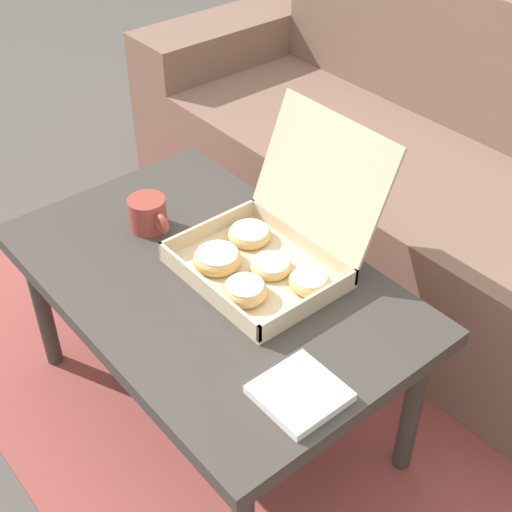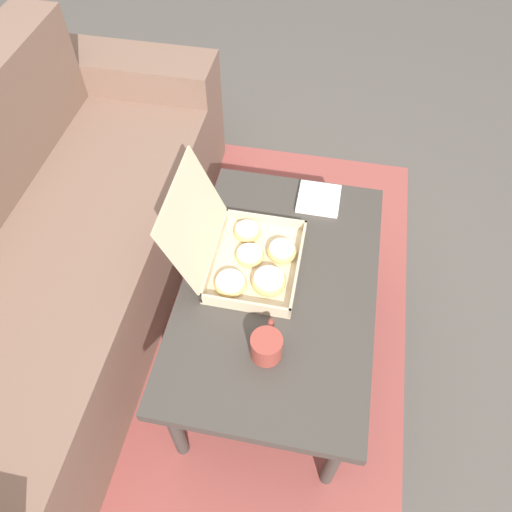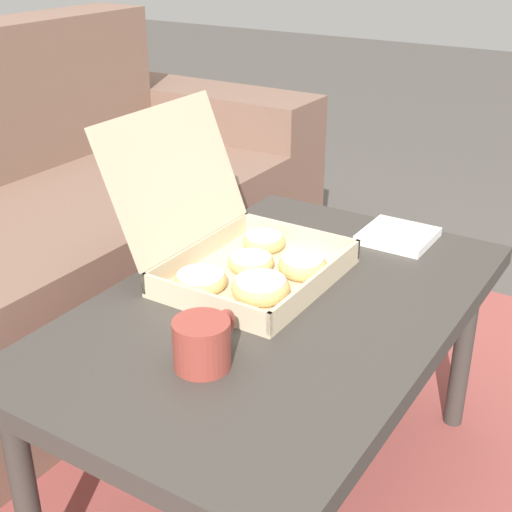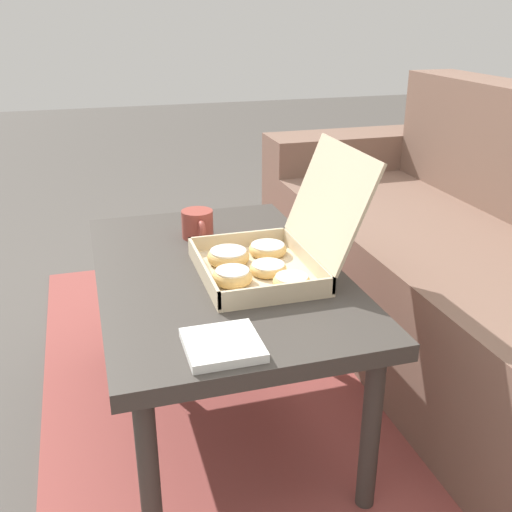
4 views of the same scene
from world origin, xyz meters
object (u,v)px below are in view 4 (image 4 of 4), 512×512
at_px(coffee_table, 218,285).
at_px(coffee_mug, 198,224).
at_px(couch, 493,284).
at_px(pastry_box, 269,253).

bearing_deg(coffee_table, coffee_mug, -179.35).
height_order(couch, pastry_box, couch).
bearing_deg(coffee_mug, pastry_box, 22.66).
distance_m(coffee_table, coffee_mug, 0.25).
height_order(couch, coffee_table, couch).
relative_size(couch, pastry_box, 5.59).
relative_size(coffee_table, coffee_mug, 7.24).
relative_size(couch, coffee_table, 2.23).
xyz_separation_m(coffee_table, coffee_mug, (-0.24, -0.00, 0.09)).
bearing_deg(pastry_box, coffee_mug, -157.34).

